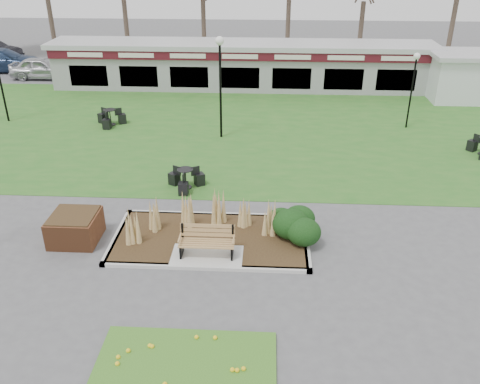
# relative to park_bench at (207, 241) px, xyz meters

# --- Properties ---
(ground) EXTENTS (100.00, 100.00, 0.00)m
(ground) POSITION_rel_park_bench_xyz_m (0.00, -0.25, -0.59)
(ground) COLOR #515154
(ground) RESTS_ON ground
(lawn) EXTENTS (34.00, 16.00, 0.02)m
(lawn) POSITION_rel_park_bench_xyz_m (0.00, 11.75, -0.58)
(lawn) COLOR #26641F
(lawn) RESTS_ON ground
(flower_bed) EXTENTS (4.20, 3.00, 0.16)m
(flower_bed) POSITION_rel_park_bench_xyz_m (0.00, -4.85, -0.52)
(flower_bed) COLOR #35691E
(flower_bed) RESTS_ON ground
(planting_bed) EXTENTS (6.75, 3.40, 1.27)m
(planting_bed) POSITION_rel_park_bench_xyz_m (1.27, 1.10, -0.22)
(planting_bed) COLOR #321E14
(planting_bed) RESTS_ON ground
(park_bench) EXTENTS (1.70, 0.66, 0.93)m
(park_bench) POSITION_rel_park_bench_xyz_m (0.00, 0.00, 0.00)
(park_bench) COLOR #A77C4B
(park_bench) RESTS_ON ground
(brick_planter) EXTENTS (1.50, 1.50, 0.95)m
(brick_planter) POSITION_rel_park_bench_xyz_m (-4.40, 0.75, -0.11)
(brick_planter) COLOR brown
(brick_planter) RESTS_ON ground
(food_pavilion) EXTENTS (24.60, 3.40, 2.90)m
(food_pavilion) POSITION_rel_park_bench_xyz_m (0.00, 19.71, 0.89)
(food_pavilion) COLOR #939496
(food_pavilion) RESTS_ON ground
(service_hut) EXTENTS (4.40, 3.40, 2.83)m
(service_hut) POSITION_rel_park_bench_xyz_m (13.50, 17.75, 0.86)
(service_hut) COLOR silver
(service_hut) RESTS_ON ground
(lamp_post_mid_right) EXTENTS (0.40, 0.40, 4.86)m
(lamp_post_mid_right) POSITION_rel_park_bench_xyz_m (-0.50, 10.49, 2.95)
(lamp_post_mid_right) COLOR black
(lamp_post_mid_right) RESTS_ON ground
(lamp_post_far_right) EXTENTS (0.32, 0.32, 3.84)m
(lamp_post_far_right) POSITION_rel_park_bench_xyz_m (8.97, 12.40, 2.21)
(lamp_post_far_right) COLOR black
(lamp_post_far_right) RESTS_ON ground
(bistro_set_a) EXTENTS (1.50, 1.30, 0.80)m
(bistro_set_a) POSITION_rel_park_bench_xyz_m (-1.40, 4.75, -0.30)
(bistro_set_a) COLOR black
(bistro_set_a) RESTS_ON ground
(bistro_set_b) EXTENTS (1.57, 1.39, 0.83)m
(bistro_set_b) POSITION_rel_park_bench_xyz_m (-6.46, 11.93, -0.29)
(bistro_set_b) COLOR black
(bistro_set_b) RESTS_ON ground
(car_silver) EXTENTS (4.37, 1.79, 1.48)m
(car_silver) POSITION_rel_park_bench_xyz_m (-13.87, 21.25, 0.15)
(car_silver) COLOR silver
(car_silver) RESTS_ON ground
(car_blue) EXTENTS (5.78, 2.78, 1.62)m
(car_blue) POSITION_rel_park_bench_xyz_m (-17.62, 23.19, 0.22)
(car_blue) COLOR navy
(car_blue) RESTS_ON ground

